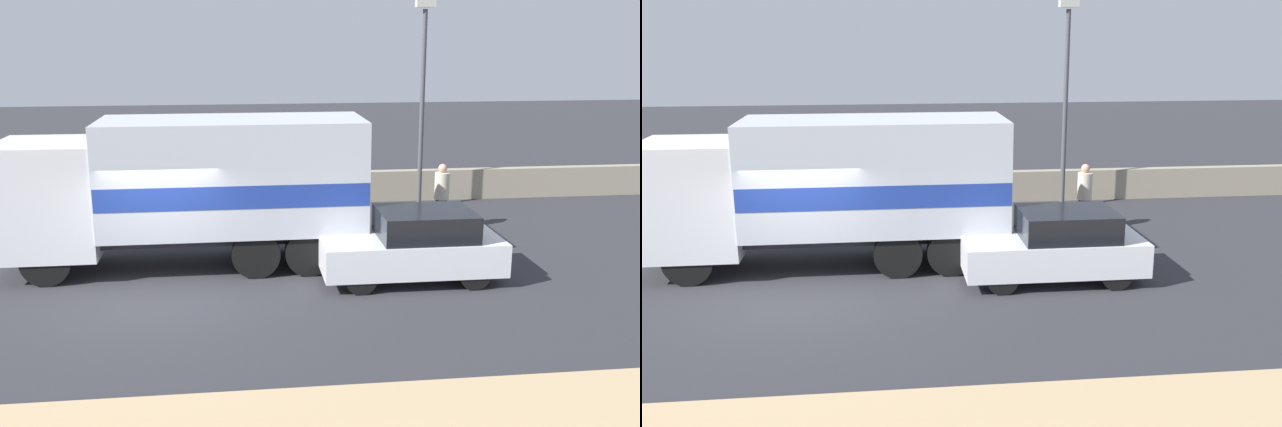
# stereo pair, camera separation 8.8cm
# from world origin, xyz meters

# --- Properties ---
(ground_plane) EXTENTS (80.00, 80.00, 0.00)m
(ground_plane) POSITION_xyz_m (0.00, 0.00, 0.00)
(ground_plane) COLOR #2D2D33
(stone_wall_backdrop) EXTENTS (60.00, 0.35, 0.97)m
(stone_wall_backdrop) POSITION_xyz_m (0.00, 7.88, 0.48)
(stone_wall_backdrop) COLOR gray
(stone_wall_backdrop) RESTS_ON ground_plane
(street_lamp) EXTENTS (0.56, 0.28, 6.15)m
(street_lamp) POSITION_xyz_m (7.18, 6.82, 3.61)
(street_lamp) COLOR #4C4C51
(street_lamp) RESTS_ON ground_plane
(box_truck) EXTENTS (8.05, 2.33, 3.39)m
(box_truck) POSITION_xyz_m (0.66, 1.90, 1.92)
(box_truck) COLOR silver
(box_truck) RESTS_ON ground_plane
(car_hatchback) EXTENTS (3.90, 1.74, 1.55)m
(car_hatchback) POSITION_xyz_m (5.39, 0.39, 0.77)
(car_hatchback) COLOR silver
(car_hatchback) RESTS_ON ground_plane
(pedestrian) EXTENTS (0.40, 0.40, 1.84)m
(pedestrian) POSITION_xyz_m (7.11, 4.21, 0.95)
(pedestrian) COLOR #1E1E2D
(pedestrian) RESTS_ON ground_plane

